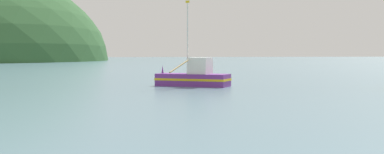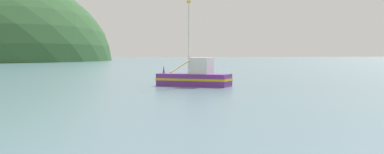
% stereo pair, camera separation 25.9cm
% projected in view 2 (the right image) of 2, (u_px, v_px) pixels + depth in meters
% --- Properties ---
extents(fishing_boat_purple, '(6.65, 8.50, 7.50)m').
position_uv_depth(fishing_boat_purple, '(195.00, 77.00, 44.46)').
color(fishing_boat_purple, '#6B2D84').
rests_on(fishing_boat_purple, ground).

